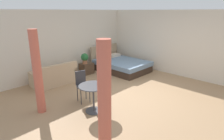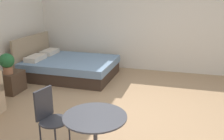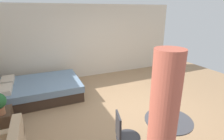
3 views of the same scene
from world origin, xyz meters
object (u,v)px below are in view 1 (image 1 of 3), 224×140
Objects in this scene: couch at (55,77)px; potted_plant at (85,58)px; bed at (120,65)px; cafe_chair_near_window at (82,83)px; balcony_table at (93,93)px; nightstand at (87,68)px.

couch is 3.57× the size of potted_plant.
bed is 3.30m from cafe_chair_near_window.
balcony_table is 0.74m from cafe_chair_near_window.
bed is at bearing -28.52° from nightstand.
cafe_chair_near_window is at bearing -131.83° from nightstand.
balcony_table is (-1.80, -2.60, -0.20)m from potted_plant.
couch is 1.57m from nightstand.
balcony_table is (-3.25, -1.90, 0.26)m from bed.
cafe_chair_near_window reaches higher than balcony_table.
potted_plant is 3.17m from balcony_table.
potted_plant is at bearing 154.23° from bed.
cafe_chair_near_window reaches higher than nightstand.
cafe_chair_near_window is (-1.62, -1.88, -0.16)m from potted_plant.
potted_plant reaches higher than couch.
nightstand is at bearing 18.46° from potted_plant.
bed reaches higher than couch.
nightstand is (-1.35, 0.73, -0.03)m from bed.
couch is 2.56m from balcony_table.
balcony_table is 0.83× the size of cafe_chair_near_window.
cafe_chair_near_window is (-0.15, -1.81, 0.29)m from couch.
couch is 1.73× the size of cafe_chair_near_window.
nightstand is 0.57× the size of cafe_chair_near_window.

